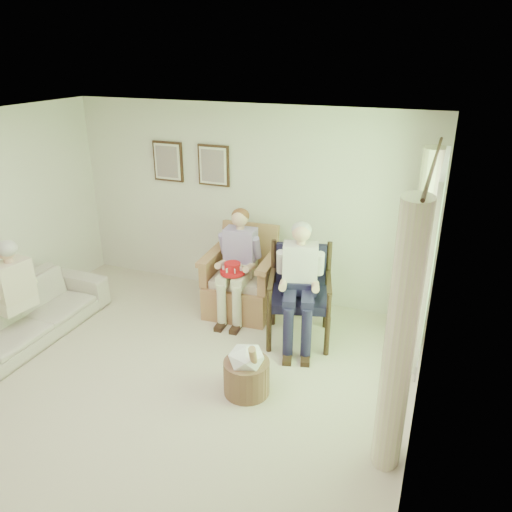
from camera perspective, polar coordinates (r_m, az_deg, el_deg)
name	(u,v)px	position (r m, az deg, el deg)	size (l,w,h in m)	color
floor	(139,407)	(5.20, -13.28, -16.41)	(5.50, 5.50, 0.00)	beige
back_wall	(246,203)	(6.76, -1.17, 6.08)	(5.00, 0.04, 2.60)	silver
right_wall	(423,344)	(3.75, 18.57, -9.57)	(0.04, 5.50, 2.60)	silver
ceiling	(108,136)	(4.13, -16.56, 13.01)	(5.00, 5.50, 0.02)	white
window	(434,248)	(4.72, 19.65, 0.90)	(0.13, 2.50, 1.63)	#2D6B23
curtain_left	(400,342)	(4.02, 16.11, -9.43)	(0.34, 0.34, 2.30)	beige
curtain_right	(421,252)	(5.79, 18.33, 0.43)	(0.34, 0.34, 2.30)	beige
framed_print_left	(168,162)	(7.12, -10.05, 10.58)	(0.45, 0.05, 0.55)	#382114
framed_print_right	(213,166)	(6.78, -4.90, 10.26)	(0.45, 0.05, 0.55)	#382114
wicker_armchair	(243,285)	(6.55, -1.54, -3.38)	(0.87, 0.86, 1.11)	#B47B55
wood_armchair	(302,290)	(5.89, 5.29, -3.86)	(0.72, 0.67, 1.10)	black
sofa	(27,314)	(6.57, -24.71, -6.04)	(0.81, 2.07, 0.61)	beige
person_wicker	(238,257)	(6.24, -2.11, -0.09)	(0.40, 0.63, 1.38)	beige
person_dark	(298,276)	(5.63, 4.85, -2.32)	(0.40, 0.63, 1.44)	#1E1B3C
person_sofa	(9,289)	(6.29, -26.42, -3.36)	(0.42, 0.63, 1.27)	beige
red_hat	(232,269)	(6.10, -2.71, -1.54)	(0.30, 0.30, 0.14)	red
hatbox	(247,370)	(5.10, -1.07, -12.90)	(0.53, 0.53, 0.68)	#9F7056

